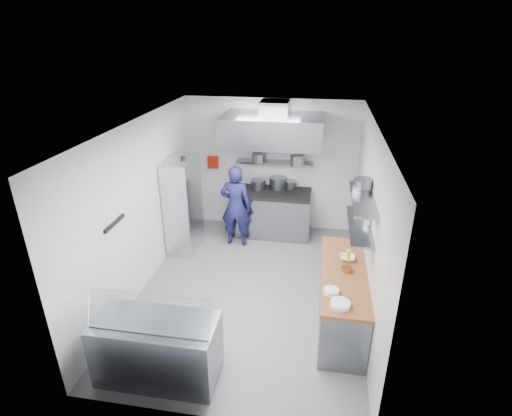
% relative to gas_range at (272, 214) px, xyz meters
% --- Properties ---
extents(floor, '(5.00, 5.00, 0.00)m').
position_rel_gas_range_xyz_m(floor, '(-0.10, -2.10, -0.45)').
color(floor, slate).
rests_on(floor, ground).
extents(ceiling, '(5.00, 5.00, 0.00)m').
position_rel_gas_range_xyz_m(ceiling, '(-0.10, -2.10, 2.35)').
color(ceiling, silver).
rests_on(ceiling, wall_back).
extents(wall_back, '(3.60, 2.80, 0.02)m').
position_rel_gas_range_xyz_m(wall_back, '(-0.10, 0.40, 0.95)').
color(wall_back, white).
rests_on(wall_back, floor).
extents(wall_front, '(3.60, 2.80, 0.02)m').
position_rel_gas_range_xyz_m(wall_front, '(-0.10, -4.60, 0.95)').
color(wall_front, white).
rests_on(wall_front, floor).
extents(wall_left, '(2.80, 5.00, 0.02)m').
position_rel_gas_range_xyz_m(wall_left, '(-1.90, -2.10, 0.95)').
color(wall_left, white).
rests_on(wall_left, floor).
extents(wall_right, '(2.80, 5.00, 0.02)m').
position_rel_gas_range_xyz_m(wall_right, '(1.70, -2.10, 0.95)').
color(wall_right, white).
rests_on(wall_right, floor).
extents(gas_range, '(1.60, 0.80, 0.90)m').
position_rel_gas_range_xyz_m(gas_range, '(0.00, 0.00, 0.00)').
color(gas_range, gray).
rests_on(gas_range, floor).
extents(cooktop, '(1.57, 0.78, 0.06)m').
position_rel_gas_range_xyz_m(cooktop, '(0.00, 0.00, 0.48)').
color(cooktop, black).
rests_on(cooktop, gas_range).
extents(stock_pot_left, '(0.31, 0.31, 0.20)m').
position_rel_gas_range_xyz_m(stock_pot_left, '(-0.33, 0.12, 0.61)').
color(stock_pot_left, slate).
rests_on(stock_pot_left, cooktop).
extents(stock_pot_mid, '(0.37, 0.37, 0.24)m').
position_rel_gas_range_xyz_m(stock_pot_mid, '(0.08, 0.23, 0.63)').
color(stock_pot_mid, slate).
rests_on(stock_pot_mid, cooktop).
extents(stock_pot_right, '(0.25, 0.25, 0.16)m').
position_rel_gas_range_xyz_m(stock_pot_right, '(0.35, 0.28, 0.59)').
color(stock_pot_right, slate).
rests_on(stock_pot_right, cooktop).
extents(over_range_shelf, '(1.60, 0.30, 0.04)m').
position_rel_gas_range_xyz_m(over_range_shelf, '(0.00, 0.24, 1.07)').
color(over_range_shelf, gray).
rests_on(over_range_shelf, wall_back).
extents(shelf_pot_a, '(0.27, 0.27, 0.18)m').
position_rel_gas_range_xyz_m(shelf_pot_a, '(-0.33, 0.17, 1.18)').
color(shelf_pot_a, slate).
rests_on(shelf_pot_a, over_range_shelf).
extents(shelf_pot_b, '(0.28, 0.28, 0.22)m').
position_rel_gas_range_xyz_m(shelf_pot_b, '(0.48, 0.04, 1.20)').
color(shelf_pot_b, slate).
rests_on(shelf_pot_b, over_range_shelf).
extents(extractor_hood, '(1.90, 1.15, 0.55)m').
position_rel_gas_range_xyz_m(extractor_hood, '(0.00, -0.18, 1.85)').
color(extractor_hood, gray).
rests_on(extractor_hood, wall_back).
extents(hood_duct, '(0.55, 0.55, 0.24)m').
position_rel_gas_range_xyz_m(hood_duct, '(0.00, 0.05, 2.23)').
color(hood_duct, slate).
rests_on(hood_duct, extractor_hood).
extents(red_firebox, '(0.22, 0.10, 0.26)m').
position_rel_gas_range_xyz_m(red_firebox, '(-1.35, 0.34, 0.97)').
color(red_firebox, '#B41B0E').
rests_on(red_firebox, wall_back).
extents(chef, '(0.62, 0.41, 1.68)m').
position_rel_gas_range_xyz_m(chef, '(-0.66, -0.58, 0.39)').
color(chef, '#1A194B').
rests_on(chef, floor).
extents(wire_rack, '(0.50, 0.90, 1.85)m').
position_rel_gas_range_xyz_m(wire_rack, '(-1.63, -0.90, 0.48)').
color(wire_rack, silver).
rests_on(wire_rack, floor).
extents(rack_bin_a, '(0.16, 0.20, 0.18)m').
position_rel_gas_range_xyz_m(rack_bin_a, '(-1.63, -0.98, 0.35)').
color(rack_bin_a, white).
rests_on(rack_bin_a, wire_rack).
extents(rack_bin_b, '(0.15, 0.19, 0.17)m').
position_rel_gas_range_xyz_m(rack_bin_b, '(-1.63, -0.84, 0.85)').
color(rack_bin_b, yellow).
rests_on(rack_bin_b, wire_rack).
extents(rack_jar, '(0.10, 0.10, 0.18)m').
position_rel_gas_range_xyz_m(rack_jar, '(-1.58, -0.84, 1.35)').
color(rack_jar, black).
rests_on(rack_jar, wire_rack).
extents(knife_strip, '(0.04, 0.55, 0.05)m').
position_rel_gas_range_xyz_m(knife_strip, '(-1.88, -3.00, 1.10)').
color(knife_strip, black).
rests_on(knife_strip, wall_left).
extents(prep_counter_base, '(0.62, 2.00, 0.84)m').
position_rel_gas_range_xyz_m(prep_counter_base, '(1.38, -2.70, -0.03)').
color(prep_counter_base, gray).
rests_on(prep_counter_base, floor).
extents(prep_counter_top, '(0.65, 2.04, 0.06)m').
position_rel_gas_range_xyz_m(prep_counter_top, '(1.38, -2.70, 0.42)').
color(prep_counter_top, brown).
rests_on(prep_counter_top, prep_counter_base).
extents(plate_stack_a, '(0.25, 0.25, 0.06)m').
position_rel_gas_range_xyz_m(plate_stack_a, '(1.30, -3.49, 0.48)').
color(plate_stack_a, white).
rests_on(plate_stack_a, prep_counter_top).
extents(plate_stack_b, '(0.20, 0.20, 0.06)m').
position_rel_gas_range_xyz_m(plate_stack_b, '(1.19, -3.24, 0.48)').
color(plate_stack_b, white).
rests_on(plate_stack_b, prep_counter_top).
extents(copper_pan, '(0.16, 0.16, 0.06)m').
position_rel_gas_range_xyz_m(copper_pan, '(1.40, -2.67, 0.48)').
color(copper_pan, '#D07C3A').
rests_on(copper_pan, prep_counter_top).
extents(squeeze_bottle, '(0.07, 0.07, 0.18)m').
position_rel_gas_range_xyz_m(squeeze_bottle, '(1.44, -2.39, 0.54)').
color(squeeze_bottle, yellow).
rests_on(squeeze_bottle, prep_counter_top).
extents(mixing_bowl, '(0.23, 0.23, 0.06)m').
position_rel_gas_range_xyz_m(mixing_bowl, '(1.43, -2.35, 0.48)').
color(mixing_bowl, white).
rests_on(mixing_bowl, prep_counter_top).
extents(wall_shelf_lower, '(0.30, 1.30, 0.04)m').
position_rel_gas_range_xyz_m(wall_shelf_lower, '(1.54, -2.40, 1.05)').
color(wall_shelf_lower, gray).
rests_on(wall_shelf_lower, wall_right).
extents(wall_shelf_upper, '(0.30, 1.30, 0.04)m').
position_rel_gas_range_xyz_m(wall_shelf_upper, '(1.54, -2.40, 1.47)').
color(wall_shelf_upper, gray).
rests_on(wall_shelf_upper, wall_right).
extents(shelf_pot_c, '(0.22, 0.22, 0.10)m').
position_rel_gas_range_xyz_m(shelf_pot_c, '(1.72, -2.35, 1.12)').
color(shelf_pot_c, slate).
rests_on(shelf_pot_c, wall_shelf_lower).
extents(shelf_pot_d, '(0.27, 0.27, 0.14)m').
position_rel_gas_range_xyz_m(shelf_pot_d, '(1.57, -2.06, 1.56)').
color(shelf_pot_d, slate).
rests_on(shelf_pot_d, wall_shelf_upper).
extents(display_case, '(1.50, 0.70, 0.85)m').
position_rel_gas_range_xyz_m(display_case, '(-0.90, -4.10, -0.03)').
color(display_case, gray).
rests_on(display_case, floor).
extents(display_glass, '(1.47, 0.19, 0.42)m').
position_rel_gas_range_xyz_m(display_glass, '(-0.90, -4.22, 0.62)').
color(display_glass, silver).
rests_on(display_glass, display_case).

